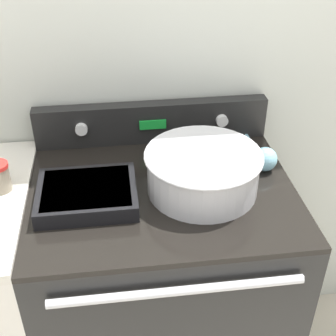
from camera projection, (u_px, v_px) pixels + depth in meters
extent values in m
cube|color=silver|center=(149.00, 52.00, 1.52)|extent=(8.00, 0.05, 2.50)
cube|color=black|center=(163.00, 298.00, 1.67)|extent=(0.79, 0.63, 0.94)
cube|color=black|center=(162.00, 190.00, 1.40)|extent=(0.79, 0.63, 0.02)
cylinder|color=silver|center=(178.00, 291.00, 1.17)|extent=(0.65, 0.02, 0.02)
cube|color=black|center=(152.00, 122.00, 1.60)|extent=(0.79, 0.05, 0.14)
cylinder|color=white|center=(81.00, 129.00, 1.54)|extent=(0.04, 0.02, 0.04)
cylinder|color=white|center=(222.00, 121.00, 1.59)|extent=(0.04, 0.02, 0.04)
cube|color=green|center=(153.00, 125.00, 1.57)|extent=(0.09, 0.01, 0.03)
cylinder|color=silver|center=(203.00, 172.00, 1.36)|extent=(0.32, 0.32, 0.13)
torus|color=silver|center=(204.00, 155.00, 1.32)|extent=(0.34, 0.34, 0.01)
cylinder|color=beige|center=(203.00, 159.00, 1.33)|extent=(0.30, 0.30, 0.02)
cube|color=black|center=(87.00, 194.00, 1.33)|extent=(0.28, 0.23, 0.05)
cube|color=tan|center=(87.00, 191.00, 1.32)|extent=(0.25, 0.20, 0.03)
cylinder|color=#7AB2C6|center=(252.00, 146.00, 1.59)|extent=(0.01, 0.27, 0.01)
sphere|color=#7AB2C6|center=(265.00, 159.00, 1.46)|extent=(0.08, 0.08, 0.08)
cylinder|color=gray|center=(0.00, 179.00, 1.35)|extent=(0.06, 0.06, 0.08)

